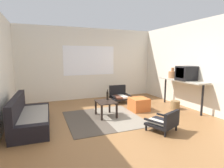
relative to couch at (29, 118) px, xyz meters
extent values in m
plane|color=olive|center=(2.09, -0.63, -0.22)|extent=(7.80, 7.80, 0.00)
cube|color=silver|center=(2.09, 2.43, 1.13)|extent=(5.60, 0.12, 2.70)
cube|color=white|center=(2.09, 2.36, 1.25)|extent=(1.98, 0.01, 1.10)
cube|color=silver|center=(4.75, -0.33, 1.13)|extent=(0.12, 6.60, 2.70)
cube|color=#4C4238|center=(1.32, -0.09, -0.22)|extent=(0.95, 1.94, 0.01)
cube|color=gray|center=(2.27, -0.09, -0.22)|extent=(0.95, 1.94, 0.01)
cube|color=black|center=(0.07, 0.00, -0.11)|extent=(0.82, 1.87, 0.23)
cube|color=gray|center=(0.10, 0.00, 0.06)|extent=(0.71, 1.68, 0.10)
cube|color=black|center=(-0.24, 0.01, 0.20)|extent=(0.22, 1.84, 0.63)
cube|color=black|center=(0.11, 0.82, -0.05)|extent=(0.74, 0.21, 0.34)
cube|color=black|center=(0.03, -0.83, -0.05)|extent=(0.74, 0.21, 0.34)
cube|color=black|center=(1.91, 0.05, 0.19)|extent=(0.50, 0.61, 0.02)
cube|color=black|center=(1.71, 0.32, -0.02)|extent=(0.04, 0.04, 0.41)
cube|color=black|center=(2.12, 0.32, -0.02)|extent=(0.04, 0.04, 0.41)
cube|color=black|center=(1.71, -0.22, -0.02)|extent=(0.04, 0.04, 0.41)
cube|color=black|center=(2.12, -0.22, -0.02)|extent=(0.04, 0.04, 0.41)
cylinder|color=black|center=(3.17, 1.05, -0.16)|extent=(0.04, 0.04, 0.13)
cylinder|color=black|center=(2.62, 1.08, -0.16)|extent=(0.04, 0.04, 0.13)
cylinder|color=black|center=(3.19, 1.55, -0.16)|extent=(0.04, 0.04, 0.13)
cylinder|color=black|center=(2.65, 1.58, -0.16)|extent=(0.04, 0.04, 0.13)
cube|color=black|center=(2.91, 1.32, -0.07)|extent=(0.65, 0.61, 0.05)
cube|color=silver|center=(3.02, 1.29, -0.01)|extent=(0.23, 0.53, 0.06)
cube|color=brown|center=(2.80, 1.30, -0.01)|extent=(0.23, 0.53, 0.06)
cube|color=black|center=(2.92, 1.58, 0.16)|extent=(0.63, 0.10, 0.41)
cube|color=black|center=(3.20, 1.30, 0.05)|extent=(0.07, 0.58, 0.04)
cube|color=black|center=(2.62, 1.33, 0.05)|extent=(0.07, 0.58, 0.04)
cylinder|color=black|center=(2.43, -1.17, -0.16)|extent=(0.04, 0.04, 0.13)
cylinder|color=black|center=(2.86, -0.99, -0.16)|extent=(0.04, 0.04, 0.13)
cylinder|color=black|center=(2.60, -1.60, -0.16)|extent=(0.04, 0.04, 0.13)
cylinder|color=black|center=(3.04, -1.43, -0.16)|extent=(0.04, 0.04, 0.13)
cube|color=black|center=(2.73, -1.30, -0.07)|extent=(0.72, 0.72, 0.05)
cube|color=beige|center=(2.64, -1.32, -0.02)|extent=(0.35, 0.52, 0.06)
cube|color=black|center=(2.82, -1.24, -0.02)|extent=(0.35, 0.52, 0.06)
cube|color=black|center=(2.83, -1.52, 0.11)|extent=(0.54, 0.27, 0.31)
cube|color=black|center=(2.50, -1.39, 0.04)|extent=(0.25, 0.52, 0.04)
cube|color=black|center=(2.97, -1.20, 0.04)|extent=(0.25, 0.52, 0.04)
cube|color=#D1662D|center=(3.05, 0.22, -0.03)|extent=(0.53, 0.53, 0.38)
cube|color=#B2AD9E|center=(4.42, -0.07, 0.67)|extent=(0.47, 1.71, 0.04)
cylinder|color=black|center=(4.42, -0.86, 0.21)|extent=(0.06, 0.06, 0.88)
cylinder|color=black|center=(4.42, 0.73, 0.21)|extent=(0.06, 0.06, 0.88)
cube|color=black|center=(4.42, -0.21, 0.91)|extent=(0.51, 0.44, 0.43)
cube|color=black|center=(4.17, -0.21, 0.93)|extent=(0.01, 0.34, 0.30)
cylinder|color=#A87047|center=(4.42, 0.40, 0.80)|extent=(0.26, 0.26, 0.22)
cylinder|color=#A87047|center=(4.42, 0.40, 0.98)|extent=(0.10, 0.10, 0.13)
cylinder|color=black|center=(2.02, 0.21, 0.32)|extent=(0.06, 0.06, 0.23)
cylinder|color=black|center=(2.02, 0.21, 0.47)|extent=(0.03, 0.03, 0.06)
cylinder|color=olive|center=(4.18, -0.07, -0.10)|extent=(0.28, 0.28, 0.26)
camera|label=1|loc=(0.30, -4.43, 1.41)|focal=28.89mm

